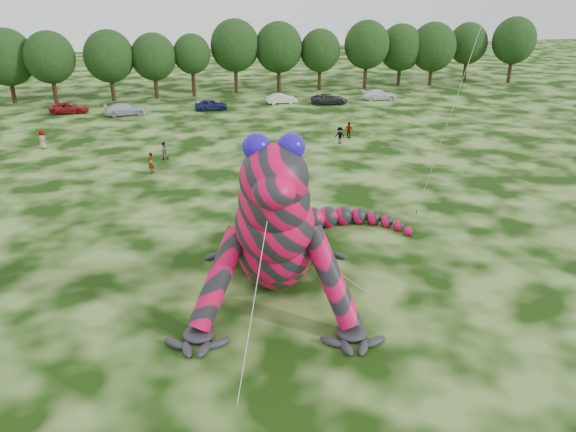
% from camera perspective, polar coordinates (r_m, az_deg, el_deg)
% --- Properties ---
extents(ground, '(240.00, 240.00, 0.00)m').
position_cam_1_polar(ground, '(29.62, -1.05, -8.22)').
color(ground, '#16330A').
rests_on(ground, ground).
extents(inflatable_gecko, '(19.58, 21.78, 9.35)m').
position_cam_1_polar(inflatable_gecko, '(29.62, -1.33, 1.84)').
color(inflatable_gecko, '#D80844').
rests_on(inflatable_gecko, ground).
extents(tree_5, '(7.16, 6.44, 9.80)m').
position_cam_1_polar(tree_5, '(85.64, -26.55, 13.47)').
color(tree_5, black).
rests_on(tree_5, ground).
extents(tree_6, '(6.52, 5.86, 9.49)m').
position_cam_1_polar(tree_6, '(82.98, -22.92, 13.72)').
color(tree_6, black).
rests_on(tree_6, ground).
extents(tree_7, '(6.68, 6.01, 9.48)m').
position_cam_1_polar(tree_7, '(82.37, -17.64, 14.35)').
color(tree_7, black).
rests_on(tree_7, ground).
extents(tree_8, '(6.14, 5.53, 8.94)m').
position_cam_1_polar(tree_8, '(82.48, -13.43, 14.60)').
color(tree_8, black).
rests_on(tree_8, ground).
extents(tree_9, '(5.27, 4.74, 8.68)m').
position_cam_1_polar(tree_9, '(83.11, -9.67, 14.85)').
color(tree_9, black).
rests_on(tree_9, ground).
extents(tree_10, '(7.09, 6.38, 10.50)m').
position_cam_1_polar(tree_10, '(84.96, -5.38, 15.85)').
color(tree_10, black).
rests_on(tree_10, ground).
extents(tree_11, '(7.01, 6.31, 10.07)m').
position_cam_1_polar(tree_11, '(85.83, -0.95, 15.86)').
color(tree_11, black).
rests_on(tree_11, ground).
extents(tree_12, '(5.99, 5.39, 8.97)m').
position_cam_1_polar(tree_12, '(87.08, 3.27, 15.57)').
color(tree_12, black).
rests_on(tree_12, ground).
extents(tree_13, '(6.83, 6.15, 10.13)m').
position_cam_1_polar(tree_13, '(88.81, 7.96, 15.91)').
color(tree_13, black).
rests_on(tree_13, ground).
extents(tree_14, '(6.82, 6.14, 9.40)m').
position_cam_1_polar(tree_14, '(92.81, 11.35, 15.75)').
color(tree_14, black).
rests_on(tree_14, ground).
extents(tree_15, '(7.17, 6.45, 9.63)m').
position_cam_1_polar(tree_15, '(94.19, 14.48, 15.66)').
color(tree_15, black).
rests_on(tree_15, ground).
extents(tree_16, '(6.26, 5.63, 9.37)m').
position_cam_1_polar(tree_16, '(99.02, 17.73, 15.56)').
color(tree_16, black).
rests_on(tree_16, ground).
extents(tree_17, '(6.98, 6.28, 10.30)m').
position_cam_1_polar(tree_17, '(100.27, 21.87, 15.37)').
color(tree_17, black).
rests_on(tree_17, ground).
extents(car_2, '(4.85, 2.53, 1.30)m').
position_cam_1_polar(car_2, '(76.53, -21.31, 10.19)').
color(car_2, maroon).
rests_on(car_2, ground).
extents(car_3, '(5.24, 2.57, 1.47)m').
position_cam_1_polar(car_3, '(73.16, -16.18, 10.38)').
color(car_3, silver).
rests_on(car_3, ground).
extents(car_4, '(4.20, 1.72, 1.42)m').
position_cam_1_polar(car_4, '(73.80, -7.82, 11.14)').
color(car_4, '#171C4F').
rests_on(car_4, ground).
extents(car_5, '(4.01, 1.42, 1.32)m').
position_cam_1_polar(car_5, '(77.46, -0.70, 11.85)').
color(car_5, silver).
rests_on(car_5, ground).
extents(car_6, '(5.23, 3.11, 1.36)m').
position_cam_1_polar(car_6, '(77.16, 4.19, 11.76)').
color(car_6, '#262629').
rests_on(car_6, ground).
extents(car_7, '(5.07, 2.64, 1.40)m').
position_cam_1_polar(car_7, '(80.98, 9.24, 12.07)').
color(car_7, white).
rests_on(car_7, ground).
extents(spectator_0, '(0.72, 0.80, 1.84)m').
position_cam_1_polar(spectator_0, '(49.52, -13.77, 5.24)').
color(spectator_0, gray).
rests_on(spectator_0, ground).
extents(spectator_2, '(1.23, 1.22, 1.70)m').
position_cam_1_polar(spectator_2, '(57.65, 5.28, 8.16)').
color(spectator_2, gray).
rests_on(spectator_2, ground).
extents(spectator_4, '(1.08, 0.96, 1.86)m').
position_cam_1_polar(spectator_4, '(60.55, -23.69, 7.13)').
color(spectator_4, gray).
rests_on(spectator_4, ground).
extents(spectator_1, '(0.89, 0.74, 1.65)m').
position_cam_1_polar(spectator_1, '(53.32, -12.52, 6.48)').
color(spectator_1, gray).
rests_on(spectator_1, ground).
extents(spectator_5, '(1.51, 1.32, 1.65)m').
position_cam_1_polar(spectator_5, '(48.13, 0.03, 5.29)').
color(spectator_5, gray).
rests_on(spectator_5, ground).
extents(spectator_3, '(0.95, 1.01, 1.68)m').
position_cam_1_polar(spectator_3, '(59.84, 6.22, 8.65)').
color(spectator_3, gray).
rests_on(spectator_3, ground).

